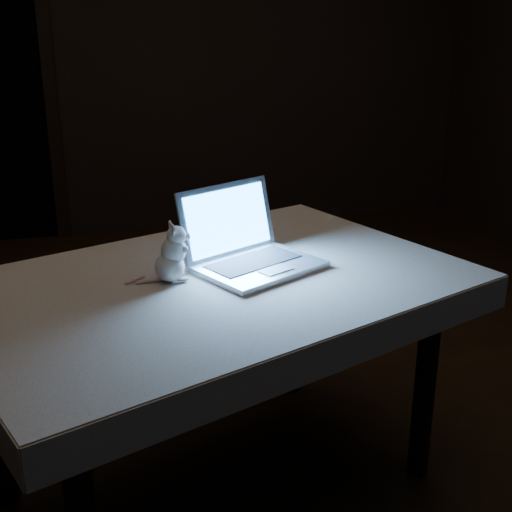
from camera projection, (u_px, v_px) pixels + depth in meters
name	position (u px, v px, depth m)	size (l,w,h in m)	color
floor	(219.00, 420.00, 2.60)	(5.00, 5.00, 0.00)	black
back_wall	(143.00, 38.00, 4.45)	(4.50, 0.04, 2.60)	black
table	(217.00, 389.00, 2.12)	(1.35, 0.87, 0.72)	black
tablecloth	(197.00, 292.00, 2.03)	(1.45, 0.97, 0.10)	beige
laptop	(260.00, 232.00, 2.03)	(0.35, 0.31, 0.24)	silver
plush_mouse	(169.00, 252.00, 1.96)	(0.13, 0.13, 0.17)	white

